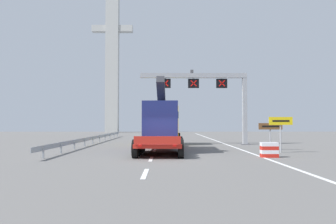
{
  "coord_description": "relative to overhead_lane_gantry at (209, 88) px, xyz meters",
  "views": [
    {
      "loc": [
        0.37,
        -18.86,
        2.07
      ],
      "look_at": [
        0.55,
        7.33,
        2.99
      ],
      "focal_mm": 33.57,
      "sensor_mm": 36.0,
      "label": 1
    }
  ],
  "objects": [
    {
      "name": "heavy_haul_truck_red",
      "position": [
        -4.37,
        -4.1,
        -3.48
      ],
      "size": [
        3.38,
        14.13,
        5.3
      ],
      "color": "red",
      "rests_on": "ground"
    },
    {
      "name": "bridge_pylon_distant",
      "position": [
        -16.04,
        39.17,
        13.45
      ],
      "size": [
        9.0,
        2.0,
        37.05
      ],
      "color": "#B7B7B2",
      "rests_on": "ground"
    },
    {
      "name": "overhead_lane_gantry",
      "position": [
        0.0,
        0.0,
        0.0
      ],
      "size": [
        10.47,
        0.9,
        7.16
      ],
      "color": "#9EA0A5",
      "rests_on": "ground"
    },
    {
      "name": "exit_sign_yellow",
      "position": [
        3.84,
        -8.24,
        -3.56
      ],
      "size": [
        1.64,
        0.15,
        2.49
      ],
      "color": "#9EA0A5",
      "rests_on": "ground"
    },
    {
      "name": "lane_markings",
      "position": [
        -4.99,
        12.1,
        -5.47
      ],
      "size": [
        0.2,
        61.08,
        0.01
      ],
      "color": "silver",
      "rests_on": "ground"
    },
    {
      "name": "guardrail_left",
      "position": [
        -11.36,
        2.43,
        -4.91
      ],
      "size": [
        0.13,
        31.15,
        0.76
      ],
      "color": "#999EA3",
      "rests_on": "ground"
    },
    {
      "name": "tourist_info_sign_brown",
      "position": [
        3.81,
        -6.19,
        -3.87
      ],
      "size": [
        1.8,
        0.15,
        2.06
      ],
      "color": "#9EA0A5",
      "rests_on": "ground"
    },
    {
      "name": "edge_line_right",
      "position": [
        1.69,
        0.86,
        -5.47
      ],
      "size": [
        0.2,
        63.0,
        0.01
      ],
      "primitive_type": "cube",
      "color": "silver",
      "rests_on": "ground"
    },
    {
      "name": "crash_barrier_striped",
      "position": [
        2.09,
        -11.1,
        -5.02
      ],
      "size": [
        1.0,
        0.5,
        0.9
      ],
      "color": "red",
      "rests_on": "ground"
    },
    {
      "name": "ground",
      "position": [
        -4.51,
        -11.14,
        -5.47
      ],
      "size": [
        112.0,
        112.0,
        0.0
      ],
      "primitive_type": "plane",
      "color": "slate"
    }
  ]
}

